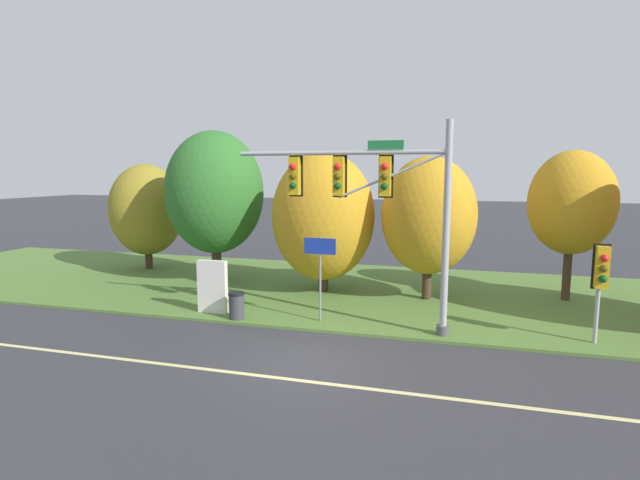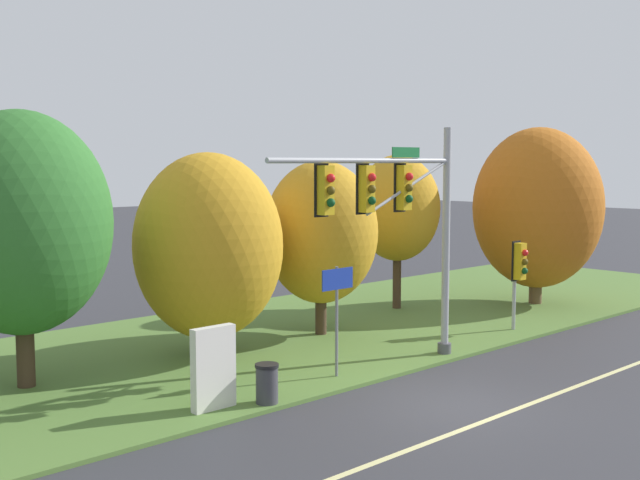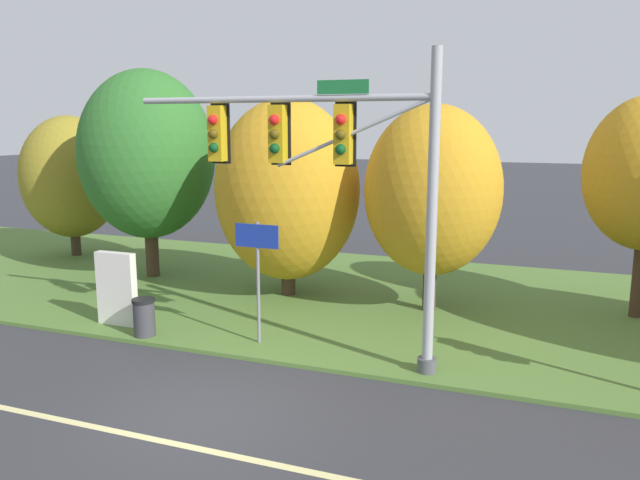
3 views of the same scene
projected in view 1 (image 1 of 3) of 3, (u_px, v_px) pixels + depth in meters
The scene contains 13 objects.
ground_plane at pixel (306, 362), 13.57m from camera, with size 160.00×160.00×0.00m, color #333338.
lane_stripe at pixel (291, 379), 12.43m from camera, with size 36.00×0.16×0.01m, color beige.
grass_verge at pixel (364, 291), 21.42m from camera, with size 48.00×11.50×0.10m, color #517533.
traffic_signal_mast at pixel (377, 196), 15.52m from camera, with size 6.92×0.49×6.57m.
pedestrian_signal_near_kerb at pixel (601, 273), 14.35m from camera, with size 0.46×0.55×2.98m.
route_sign_post at pixel (320, 263), 16.71m from camera, with size 1.09×0.08×2.90m.
tree_nearest_road at pixel (147, 210), 25.79m from camera, with size 3.75×3.75×5.43m.
tree_left_of_mast at pixel (215, 193), 22.59m from camera, with size 4.43×4.43×6.87m.
tree_behind_signpost at pixel (323, 217), 20.83m from camera, with size 4.30×4.30×5.87m.
tree_mid_verge at pixel (429, 216), 19.50m from camera, with size 3.69×3.69×5.65m.
tree_tall_centre at pixel (572, 203), 19.28m from camera, with size 3.23×3.23×5.87m.
info_kiosk at pixel (213, 287), 17.89m from camera, with size 1.10×0.24×1.90m.
trash_bin at pixel (237, 305), 17.17m from camera, with size 0.56×0.56×0.93m.
Camera 1 is at (3.97, -12.38, 5.14)m, focal length 28.00 mm.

